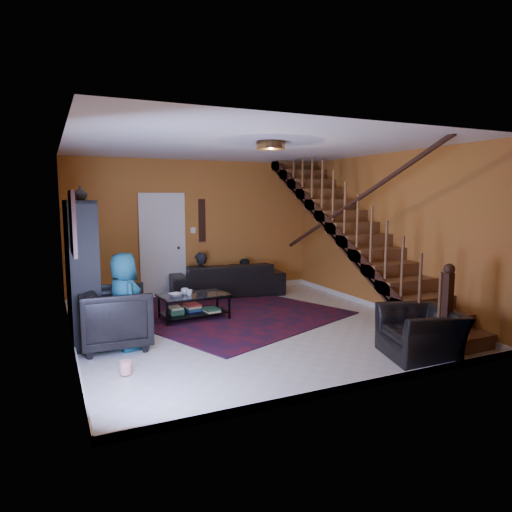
{
  "coord_description": "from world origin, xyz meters",
  "views": [
    {
      "loc": [
        -2.84,
        -6.49,
        2.04
      ],
      "look_at": [
        0.33,
        0.4,
        1.06
      ],
      "focal_mm": 32.0,
      "sensor_mm": 36.0,
      "label": 1
    }
  ],
  "objects_px": {
    "armchair_left": "(116,317)",
    "coffee_table": "(194,305)",
    "armchair_right": "(421,333)",
    "sofa": "(227,279)",
    "bookshelf": "(82,271)"
  },
  "relations": [
    {
      "from": "sofa",
      "to": "armchair_left",
      "type": "xyz_separation_m",
      "value": [
        -2.58,
        -2.52,
        0.08
      ]
    },
    {
      "from": "bookshelf",
      "to": "sofa",
      "type": "xyz_separation_m",
      "value": [
        2.94,
        1.7,
        -0.62
      ]
    },
    {
      "from": "armchair_left",
      "to": "coffee_table",
      "type": "distance_m",
      "value": 1.7
    },
    {
      "from": "armchair_left",
      "to": "armchair_right",
      "type": "xyz_separation_m",
      "value": [
        3.48,
        -2.03,
        -0.1
      ]
    },
    {
      "from": "sofa",
      "to": "coffee_table",
      "type": "relative_size",
      "value": 1.99
    },
    {
      "from": "sofa",
      "to": "coffee_table",
      "type": "distance_m",
      "value": 1.96
    },
    {
      "from": "bookshelf",
      "to": "armchair_right",
      "type": "xyz_separation_m",
      "value": [
        3.84,
        -2.85,
        -0.65
      ]
    },
    {
      "from": "armchair_right",
      "to": "armchair_left",
      "type": "bearing_deg",
      "value": -104.35
    },
    {
      "from": "coffee_table",
      "to": "armchair_right",
      "type": "bearing_deg",
      "value": -55.11
    },
    {
      "from": "armchair_left",
      "to": "armchair_right",
      "type": "distance_m",
      "value": 4.03
    },
    {
      "from": "armchair_left",
      "to": "coffee_table",
      "type": "bearing_deg",
      "value": -53.11
    },
    {
      "from": "armchair_right",
      "to": "coffee_table",
      "type": "height_order",
      "value": "armchair_right"
    },
    {
      "from": "bookshelf",
      "to": "armchair_right",
      "type": "relative_size",
      "value": 2.06
    },
    {
      "from": "armchair_left",
      "to": "armchair_right",
      "type": "bearing_deg",
      "value": -118.12
    },
    {
      "from": "sofa",
      "to": "armchair_left",
      "type": "relative_size",
      "value": 2.54
    }
  ]
}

